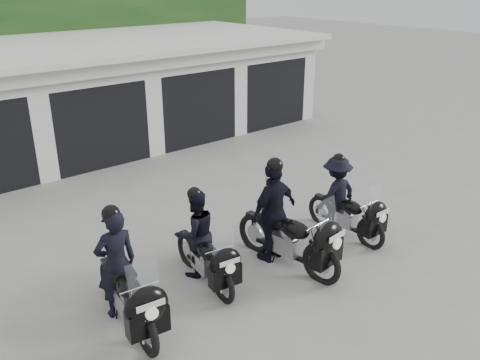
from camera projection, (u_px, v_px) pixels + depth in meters
ground at (234, 245)px, 9.78m from camera, size 80.00×80.00×0.00m
garage_block at (63, 98)px, 15.00m from camera, size 16.40×6.80×2.96m
background_vegetation at (15, 36)px, 18.17m from camera, size 20.00×3.90×5.80m
police_bike_a at (124, 280)px, 7.32m from camera, size 0.79×2.15×1.88m
police_bike_b at (201, 241)px, 8.46m from camera, size 0.84×1.92×1.67m
police_bike_c at (282, 219)px, 8.89m from camera, size 1.15×2.31×2.01m
police_bike_d at (342, 199)px, 10.00m from camera, size 1.02×1.94×1.69m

